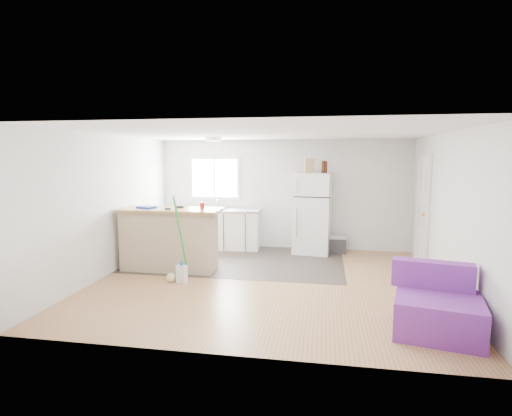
# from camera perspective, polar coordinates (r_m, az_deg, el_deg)

# --- Properties ---
(room) EXTENTS (5.51, 5.01, 2.41)m
(room) POSITION_cam_1_polar(r_m,az_deg,el_deg) (6.40, 1.51, -0.14)
(room) COLOR olive
(room) RESTS_ON ground
(vinyl_zone) EXTENTS (4.05, 2.50, 0.00)m
(vinyl_zone) POSITION_cam_1_polar(r_m,az_deg,el_deg) (7.96, -2.43, -7.42)
(vinyl_zone) COLOR #2F2823
(vinyl_zone) RESTS_ON floor
(window) EXTENTS (1.18, 0.06, 0.98)m
(window) POSITION_cam_1_polar(r_m,az_deg,el_deg) (9.11, -5.93, 4.28)
(window) COLOR white
(window) RESTS_ON back_wall
(interior_door) EXTENTS (0.11, 0.92, 2.10)m
(interior_door) POSITION_cam_1_polar(r_m,az_deg,el_deg) (8.10, 22.63, -0.42)
(interior_door) COLOR white
(interior_door) RESTS_ON right_wall
(ceiling_fixture) EXTENTS (0.30, 0.30, 0.07)m
(ceiling_fixture) POSITION_cam_1_polar(r_m,az_deg,el_deg) (7.77, -6.08, 9.73)
(ceiling_fixture) COLOR white
(ceiling_fixture) RESTS_ON ceiling
(kitchen_cabinets) EXTENTS (1.99, 0.70, 1.15)m
(kitchen_cabinets) POSITION_cam_1_polar(r_m,az_deg,el_deg) (8.93, -5.68, -2.91)
(kitchen_cabinets) COLOR white
(kitchen_cabinets) RESTS_ON floor
(peninsula) EXTENTS (1.82, 0.70, 1.12)m
(peninsula) POSITION_cam_1_polar(r_m,az_deg,el_deg) (7.36, -12.26, -4.32)
(peninsula) COLOR tan
(peninsula) RESTS_ON floor
(refrigerator) EXTENTS (0.81, 0.78, 1.70)m
(refrigerator) POSITION_cam_1_polar(r_m,az_deg,el_deg) (8.49, 8.03, -0.73)
(refrigerator) COLOR white
(refrigerator) RESTS_ON floor
(cooler) EXTENTS (0.51, 0.36, 0.38)m
(cooler) POSITION_cam_1_polar(r_m,az_deg,el_deg) (8.69, 11.10, -5.00)
(cooler) COLOR #2D2D30
(cooler) RESTS_ON floor
(purple_seat) EXTENTS (1.10, 1.07, 0.77)m
(purple_seat) POSITION_cam_1_polar(r_m,az_deg,el_deg) (5.23, 24.45, -12.91)
(purple_seat) COLOR purple
(purple_seat) RESTS_ON floor
(cleaner_jug) EXTENTS (0.17, 0.14, 0.34)m
(cleaner_jug) POSITION_cam_1_polar(r_m,az_deg,el_deg) (6.66, -10.56, -9.20)
(cleaner_jug) COLOR silver
(cleaner_jug) RESTS_ON floor
(mop) EXTENTS (0.28, 0.39, 1.43)m
(mop) POSITION_cam_1_polar(r_m,az_deg,el_deg) (6.73, -11.69, -8.33)
(mop) COLOR green
(mop) RESTS_ON floor
(red_cup) EXTENTS (0.08, 0.08, 0.12)m
(red_cup) POSITION_cam_1_polar(r_m,az_deg,el_deg) (7.10, -7.70, 0.35)
(red_cup) COLOR red
(red_cup) RESTS_ON peninsula
(blue_tray) EXTENTS (0.35, 0.30, 0.04)m
(blue_tray) POSITION_cam_1_polar(r_m,az_deg,el_deg) (7.40, -15.36, 0.11)
(blue_tray) COLOR #1335B2
(blue_tray) RESTS_ON peninsula
(tool_a) EXTENTS (0.14, 0.05, 0.03)m
(tool_a) POSITION_cam_1_polar(r_m,az_deg,el_deg) (7.33, -10.82, 0.15)
(tool_a) COLOR black
(tool_a) RESTS_ON peninsula
(tool_b) EXTENTS (0.11, 0.07, 0.03)m
(tool_b) POSITION_cam_1_polar(r_m,az_deg,el_deg) (7.13, -12.45, -0.11)
(tool_b) COLOR black
(tool_b) RESTS_ON peninsula
(cardboard_box) EXTENTS (0.22, 0.16, 0.30)m
(cardboard_box) POSITION_cam_1_polar(r_m,az_deg,el_deg) (8.40, 7.60, 6.02)
(cardboard_box) COLOR tan
(cardboard_box) RESTS_ON refrigerator
(bottle_left) EXTENTS (0.09, 0.09, 0.25)m
(bottle_left) POSITION_cam_1_polar(r_m,az_deg,el_deg) (8.36, 9.58, 5.80)
(bottle_left) COLOR #37180A
(bottle_left) RESTS_ON refrigerator
(bottle_right) EXTENTS (0.08, 0.08, 0.25)m
(bottle_right) POSITION_cam_1_polar(r_m,az_deg,el_deg) (8.39, 9.91, 5.80)
(bottle_right) COLOR #37180A
(bottle_right) RESTS_ON refrigerator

